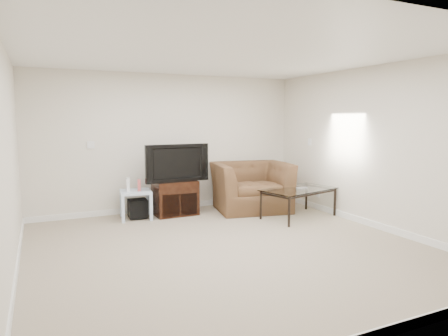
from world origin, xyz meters
name	(u,v)px	position (x,y,z in m)	size (l,w,h in m)	color
floor	(228,248)	(0.00, 0.00, 0.00)	(5.00, 5.00, 0.00)	tan
ceiling	(228,53)	(0.00, 0.00, 2.50)	(5.00, 5.00, 0.00)	white
wall_back	(170,143)	(0.00, 2.50, 1.25)	(5.00, 0.02, 2.50)	silver
wall_left	(8,162)	(-2.50, 0.00, 1.25)	(0.02, 5.00, 2.50)	silver
wall_right	(374,148)	(2.50, 0.00, 1.25)	(0.02, 5.00, 2.50)	silver
plate_back	(91,145)	(-1.40, 2.49, 1.25)	(0.12, 0.02, 0.12)	white
plate_right_switch	(310,142)	(2.49, 1.60, 1.25)	(0.02, 0.09, 0.13)	white
plate_right_outlet	(318,194)	(2.49, 1.30, 0.30)	(0.02, 0.08, 0.12)	white
tv_stand	(175,198)	(-0.06, 2.05, 0.30)	(0.73, 0.51, 0.61)	black
dvd_player	(176,187)	(-0.06, 2.01, 0.51)	(0.44, 0.31, 0.06)	black
television	(175,162)	(-0.06, 2.02, 0.93)	(1.05, 0.21, 0.65)	black
side_table	(136,205)	(-0.76, 2.05, 0.24)	(0.50, 0.50, 0.48)	silver
subwoofer	(138,208)	(-0.72, 2.07, 0.17)	(0.31, 0.31, 0.31)	black
game_console	(128,185)	(-0.88, 2.05, 0.59)	(0.05, 0.16, 0.22)	white
game_case	(139,185)	(-0.70, 2.02, 0.58)	(0.05, 0.14, 0.19)	#CC4C4C
recliner	(251,178)	(1.35, 1.83, 0.59)	(1.35, 0.88, 1.18)	brown
coffee_table	(298,203)	(1.80, 0.95, 0.25)	(1.27, 0.72, 0.50)	black
remote	(302,188)	(1.86, 0.96, 0.51)	(0.20, 0.06, 0.02)	#B2B2B7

